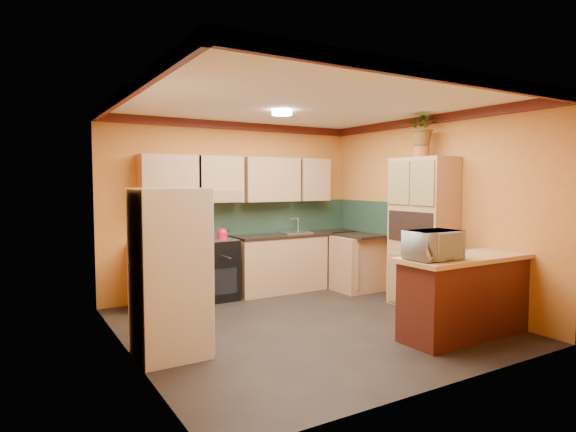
# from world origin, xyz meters

# --- Properties ---
(room_shell) EXTENTS (4.24, 4.24, 2.72)m
(room_shell) POSITION_xyz_m (0.02, 0.28, 2.09)
(room_shell) COLOR black
(room_shell) RESTS_ON ground
(base_cabinets_back) EXTENTS (3.65, 0.60, 0.88)m
(base_cabinets_back) POSITION_xyz_m (0.16, 1.80, 0.44)
(base_cabinets_back) COLOR tan
(base_cabinets_back) RESTS_ON ground
(countertop_back) EXTENTS (3.65, 0.62, 0.04)m
(countertop_back) POSITION_xyz_m (0.16, 1.80, 0.90)
(countertop_back) COLOR black
(countertop_back) RESTS_ON base_cabinets_back
(stove) EXTENTS (0.58, 0.58, 0.91)m
(stove) POSITION_xyz_m (-0.46, 1.80, 0.46)
(stove) COLOR black
(stove) RESTS_ON ground
(kettle) EXTENTS (0.21, 0.21, 0.18)m
(kettle) POSITION_xyz_m (-0.36, 1.75, 1.00)
(kettle) COLOR #B60C23
(kettle) RESTS_ON stove
(sink) EXTENTS (0.48, 0.40, 0.03)m
(sink) POSITION_xyz_m (0.94, 1.80, 0.94)
(sink) COLOR silver
(sink) RESTS_ON countertop_back
(base_cabinets_right) EXTENTS (0.60, 0.80, 0.88)m
(base_cabinets_right) POSITION_xyz_m (1.80, 1.19, 0.44)
(base_cabinets_right) COLOR tan
(base_cabinets_right) RESTS_ON ground
(countertop_right) EXTENTS (0.62, 0.80, 0.04)m
(countertop_right) POSITION_xyz_m (1.80, 1.19, 0.90)
(countertop_right) COLOR black
(countertop_right) RESTS_ON base_cabinets_right
(fridge) EXTENTS (0.68, 0.66, 1.70)m
(fridge) POSITION_xyz_m (-1.75, -0.16, 0.85)
(fridge) COLOR silver
(fridge) RESTS_ON ground
(pantry) EXTENTS (0.48, 0.90, 2.10)m
(pantry) POSITION_xyz_m (1.85, -0.12, 1.05)
(pantry) COLOR tan
(pantry) RESTS_ON ground
(fern_pot) EXTENTS (0.22, 0.22, 0.16)m
(fern_pot) POSITION_xyz_m (1.85, -0.07, 2.18)
(fern_pot) COLOR #9E4926
(fern_pot) RESTS_ON pantry
(fern) EXTENTS (0.54, 0.50, 0.51)m
(fern) POSITION_xyz_m (1.85, -0.07, 2.51)
(fern) COLOR tan
(fern) RESTS_ON fern_pot
(breakfast_bar) EXTENTS (1.80, 0.55, 0.88)m
(breakfast_bar) POSITION_xyz_m (1.41, -1.28, 0.44)
(breakfast_bar) COLOR #511B13
(breakfast_bar) RESTS_ON ground
(bar_top) EXTENTS (1.90, 0.65, 0.05)m
(bar_top) POSITION_xyz_m (1.41, -1.28, 0.91)
(bar_top) COLOR tan
(bar_top) RESTS_ON breakfast_bar
(microwave) EXTENTS (0.57, 0.38, 0.31)m
(microwave) POSITION_xyz_m (0.78, -1.28, 1.09)
(microwave) COLOR silver
(microwave) RESTS_ON bar_top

